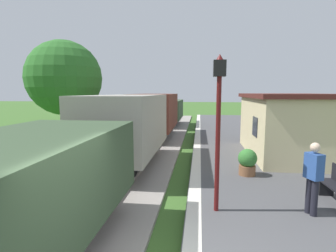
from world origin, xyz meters
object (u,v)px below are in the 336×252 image
object	(u,v)px
freight_train	(144,122)
person_waiting	(313,176)
tree_trackside_far	(64,78)
lamp_post_near	(219,105)
bench_down_platform	(258,131)
potted_planter	(247,162)
station_hut	(287,125)

from	to	relation	value
freight_train	person_waiting	xyz separation A→B (m)	(5.53, -7.26, -0.37)
freight_train	tree_trackside_far	bearing A→B (deg)	155.16
freight_train	tree_trackside_far	size ratio (longest dim) A/B	4.08
lamp_post_near	freight_train	bearing A→B (deg)	114.47
lamp_post_near	tree_trackside_far	world-z (taller)	tree_trackside_far
freight_train	bench_down_platform	xyz separation A→B (m)	(6.49, 3.04, -0.83)
lamp_post_near	tree_trackside_far	bearing A→B (deg)	132.33
potted_planter	lamp_post_near	xyz separation A→B (m)	(-1.23, -2.90, 2.08)
freight_train	lamp_post_near	world-z (taller)	lamp_post_near
potted_planter	station_hut	bearing A→B (deg)	54.72
station_hut	potted_planter	xyz separation A→B (m)	(-2.24, -3.16, -0.93)
potted_planter	lamp_post_near	world-z (taller)	lamp_post_near
person_waiting	tree_trackside_far	bearing A→B (deg)	-63.46
person_waiting	tree_trackside_far	distance (m)	15.30
freight_train	person_waiting	distance (m)	9.13
bench_down_platform	lamp_post_near	world-z (taller)	lamp_post_near
bench_down_platform	potted_planter	bearing A→B (deg)	-104.45
station_hut	bench_down_platform	world-z (taller)	station_hut
bench_down_platform	person_waiting	world-z (taller)	person_waiting
bench_down_platform	tree_trackside_far	world-z (taller)	tree_trackside_far
station_hut	bench_down_platform	distance (m)	4.41
station_hut	bench_down_platform	xyz separation A→B (m)	(-0.31, 4.30, -0.93)
bench_down_platform	lamp_post_near	distance (m)	11.03
potted_planter	lamp_post_near	bearing A→B (deg)	-112.93
freight_train	person_waiting	world-z (taller)	freight_train
potted_planter	tree_trackside_far	xyz separation A→B (m)	(-10.33, 7.09, 3.26)
station_hut	potted_planter	world-z (taller)	station_hut
freight_train	lamp_post_near	size ratio (longest dim) A/B	7.03
freight_train	lamp_post_near	bearing A→B (deg)	-65.53
station_hut	tree_trackside_far	world-z (taller)	tree_trackside_far
bench_down_platform	person_waiting	bearing A→B (deg)	-95.31
freight_train	station_hut	distance (m)	6.92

